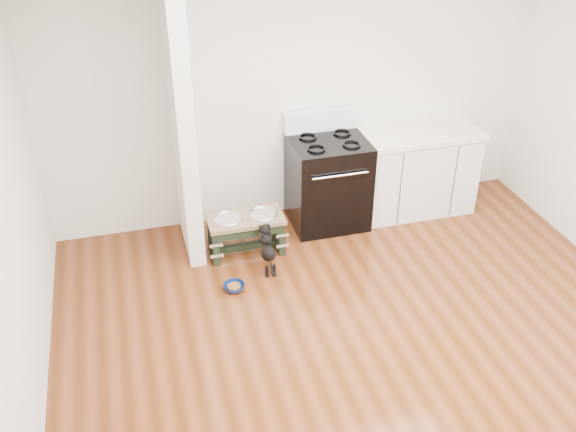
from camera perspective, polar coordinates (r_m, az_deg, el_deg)
The scene contains 8 objects.
ground at distance 5.15m, azimuth 8.46°, elevation -13.21°, with size 5.00×5.00×0.00m, color #4C240D.
room_shell at distance 4.18m, azimuth 10.18°, elevation 2.77°, with size 5.00×5.00×5.00m.
partition_wall at distance 5.85m, azimuth -9.47°, elevation 8.58°, with size 0.15×0.80×2.70m, color silver.
oven_range at distance 6.56m, azimuth 3.56°, elevation 3.13°, with size 0.76×0.69×1.14m.
cabinet_run at distance 6.93m, azimuth 11.23°, elevation 3.99°, with size 1.24×0.64×0.91m.
dog_feeder at distance 6.16m, azimuth -3.77°, elevation -0.99°, with size 0.73×0.39×0.41m.
puppy at distance 5.94m, azimuth -1.85°, elevation -2.83°, with size 0.13×0.37×0.44m.
floor_bowl at distance 5.82m, azimuth -4.82°, elevation -6.32°, with size 0.19×0.19×0.06m.
Camera 1 is at (-1.66, -3.28, 3.60)m, focal length 40.00 mm.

